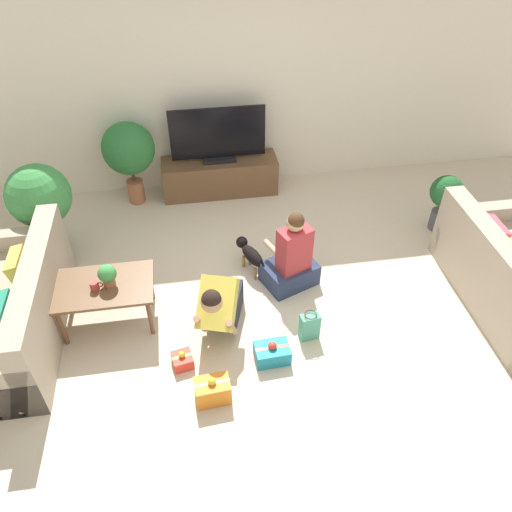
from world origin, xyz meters
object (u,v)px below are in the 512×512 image
gift_box_c (183,360)px  person_sitting (291,260)px  dog (250,253)px  potted_plant_corner_right (445,197)px  person_kneeling (220,304)px  gift_box_b (213,390)px  coffee_table (104,289)px  sofa_left (12,314)px  tv_console (220,176)px  gift_bag_a (310,326)px  potted_plant_corner_left (40,199)px  tv (218,138)px  gift_box_a (272,353)px  potted_plant_back_left (129,150)px  tabletop_plant (107,275)px  mug (95,286)px

gift_box_c → person_sitting: bearing=37.2°
dog → potted_plant_corner_right: bearing=165.8°
person_kneeling → dog: (0.40, 0.80, -0.11)m
gift_box_b → coffee_table: bearing=130.8°
sofa_left → tv_console: size_ratio=1.27×
coffee_table → gift_box_b: coffee_table is taller
person_sitting → gift_bag_a: 0.77m
dog → gift_box_b: bearing=47.1°
potted_plant_corner_left → tv: bearing=23.6°
gift_box_a → gift_box_b: 0.65m
potted_plant_corner_right → gift_box_b: (-2.87, -1.94, -0.34)m
potted_plant_back_left → gift_box_c: (0.46, -2.69, -0.66)m
potted_plant_corner_right → tabletop_plant: 3.81m
coffee_table → dog: (1.44, 0.52, -0.19)m
tv_console → dog: 1.58m
potted_plant_corner_left → person_sitting: potted_plant_corner_left is taller
gift_box_b → potted_plant_corner_right: bearing=34.0°
potted_plant_corner_right → tabletop_plant: potted_plant_corner_right is taller
coffee_table → dog: bearing=19.7°
tabletop_plant → tv_console: bearing=59.7°
potted_plant_back_left → person_sitting: (1.62, -1.80, -0.40)m
dog → gift_box_c: bearing=32.6°
dog → tv_console: bearing=-107.7°
tv_console → gift_bag_a: size_ratio=4.76×
coffee_table → person_sitting: person_sitting is taller
tv → gift_box_a: bearing=-86.4°
potted_plant_corner_right → gift_box_b: 3.48m
potted_plant_corner_right → mug: potted_plant_corner_right is taller
tv_console → dog: tv_console is taller
gift_box_c → gift_bag_a: 1.20m
person_kneeling → gift_box_b: bearing=-83.7°
gift_box_c → mug: size_ratio=1.74×
dog → gift_box_a: bearing=67.2°
sofa_left → gift_box_c: size_ratio=8.91×
tv_console → gift_box_b: (-0.39, -3.13, -0.12)m
potted_plant_corner_left → person_kneeling: 2.33m
gift_bag_a → gift_box_b: bearing=-151.0°
sofa_left → gift_bag_a: bearing=80.4°
tv → gift_box_c: bearing=-102.8°
tv → potted_plant_corner_right: bearing=-25.6°
person_kneeling → tabletop_plant: (-0.98, 0.28, 0.26)m
dog → gift_box_b: (-0.55, -1.56, -0.11)m
potted_plant_back_left → tv_console: bearing=2.7°
tv_console → tabletop_plant: tabletop_plant is taller
gift_bag_a → tabletop_plant: (-1.78, 0.51, 0.44)m
tv → potted_plant_back_left: (-1.08, -0.05, -0.05)m
tv → gift_box_b: size_ratio=3.85×
gift_box_b → gift_box_a: bearing=30.1°
potted_plant_back_left → tabletop_plant: size_ratio=4.79×
person_kneeling → gift_bag_a: bearing=1.5°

